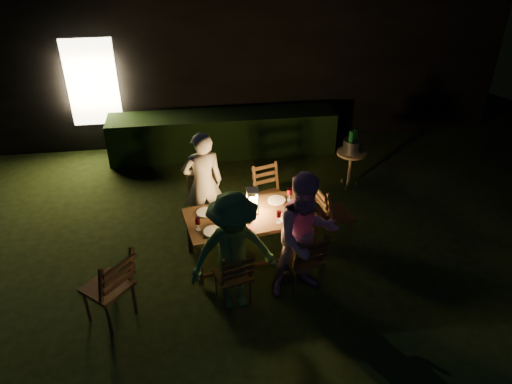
{
  "coord_description": "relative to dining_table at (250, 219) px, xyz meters",
  "views": [
    {
      "loc": [
        -1.03,
        -4.79,
        4.46
      ],
      "look_at": [
        -0.27,
        0.84,
        0.89
      ],
      "focal_mm": 35.0,
      "sensor_mm": 36.0,
      "label": 1
    }
  ],
  "objects": [
    {
      "name": "chair_far_left",
      "position": [
        -0.57,
        0.68,
        -0.34
      ],
      "size": [
        0.48,
        0.51,
        0.95
      ],
      "rotation": [
        0.0,
        0.0,
        3.28
      ],
      "color": "#4F2E1A",
      "rests_on": "ground"
    },
    {
      "name": "plate_near_right",
      "position": [
        0.48,
        -0.14,
        0.08
      ],
      "size": [
        0.25,
        0.25,
        0.01
      ],
      "primitive_type": "cylinder",
      "color": "white",
      "rests_on": "dining_table"
    },
    {
      "name": "ice_bucket",
      "position": [
        1.9,
        1.66,
        0.12
      ],
      "size": [
        0.3,
        0.3,
        0.22
      ],
      "primitive_type": "cylinder",
      "color": "#A5A8AD",
      "rests_on": "side_table"
    },
    {
      "name": "lantern",
      "position": [
        0.04,
        0.06,
        0.23
      ],
      "size": [
        0.16,
        0.16,
        0.35
      ],
      "color": "white",
      "rests_on": "dining_table"
    },
    {
      "name": "garden_envelope",
      "position": [
        0.37,
        5.56,
        0.95
      ],
      "size": [
        40.0,
        40.0,
        3.2
      ],
      "color": "black",
      "rests_on": "ground"
    },
    {
      "name": "plate_near_left",
      "position": [
        -0.5,
        -0.31,
        0.08
      ],
      "size": [
        0.25,
        0.25,
        0.01
      ],
      "primitive_type": "cylinder",
      "color": "white",
      "rests_on": "dining_table"
    },
    {
      "name": "chair_end",
      "position": [
        1.21,
        0.21,
        -0.33
      ],
      "size": [
        0.56,
        0.54,
        1.01
      ],
      "rotation": [
        0.0,
        0.0,
        -1.37
      ],
      "color": "#4F2E1A",
      "rests_on": "ground"
    },
    {
      "name": "wineglass_c",
      "position": [
        0.34,
        -0.23,
        0.16
      ],
      "size": [
        0.06,
        0.06,
        0.18
      ],
      "primitive_type": null,
      "color": "#59070F",
      "rests_on": "dining_table"
    },
    {
      "name": "chair_spare",
      "position": [
        -1.75,
        -0.93,
        -0.31
      ],
      "size": [
        0.7,
        0.7,
        1.08
      ],
      "rotation": [
        0.0,
        0.0,
        0.84
      ],
      "color": "#4F2E1A",
      "rests_on": "ground"
    },
    {
      "name": "bottle_bucket_a",
      "position": [
        1.85,
        1.62,
        0.17
      ],
      "size": [
        0.07,
        0.07,
        0.32
      ],
      "primitive_type": "cylinder",
      "color": "#0F471E",
      "rests_on": "side_table"
    },
    {
      "name": "wineglass_d",
      "position": [
        0.58,
        0.28,
        0.16
      ],
      "size": [
        0.06,
        0.06,
        0.18
      ],
      "primitive_type": null,
      "color": "#59070F",
      "rests_on": "dining_table"
    },
    {
      "name": "person_house_side",
      "position": [
        -0.58,
        0.73,
        0.17
      ],
      "size": [
        0.64,
        0.47,
        1.59
      ],
      "primitive_type": "imported",
      "rotation": [
        0.0,
        0.0,
        3.31
      ],
      "color": "beige",
      "rests_on": "ground"
    },
    {
      "name": "person_opp_left",
      "position": [
        -0.3,
        -0.88,
        0.16
      ],
      "size": [
        1.11,
        0.76,
        1.59
      ],
      "primitive_type": "imported",
      "rotation": [
        0.0,
        0.0,
        0.17
      ],
      "color": "#3A7038",
      "rests_on": "ground"
    },
    {
      "name": "napkin_right",
      "position": [
        0.59,
        -0.2,
        0.08
      ],
      "size": [
        0.18,
        0.14,
        0.01
      ],
      "primitive_type": "cube",
      "color": "red",
      "rests_on": "dining_table"
    },
    {
      "name": "wineglass_b",
      "position": [
        -0.69,
        -0.24,
        0.16
      ],
      "size": [
        0.06,
        0.06,
        0.18
      ],
      "primitive_type": null,
      "color": "#59070F",
      "rests_on": "dining_table"
    },
    {
      "name": "side_table",
      "position": [
        1.9,
        1.66,
        -0.06
      ],
      "size": [
        0.48,
        0.48,
        0.65
      ],
      "color": "olive",
      "rests_on": "ground"
    },
    {
      "name": "bottle_bucket_b",
      "position": [
        1.95,
        1.7,
        0.17
      ],
      "size": [
        0.07,
        0.07,
        0.32
      ],
      "primitive_type": "cylinder",
      "color": "#0F471E",
      "rests_on": "side_table"
    },
    {
      "name": "chair_near_right",
      "position": [
        0.58,
        -0.68,
        -0.34
      ],
      "size": [
        0.53,
        0.56,
        0.95
      ],
      "rotation": [
        0.0,
        0.0,
        0.28
      ],
      "color": "#4F2E1A",
      "rests_on": "ground"
    },
    {
      "name": "person_opp_right",
      "position": [
        0.58,
        -0.73,
        0.21
      ],
      "size": [
        0.91,
        0.77,
        1.68
      ],
      "primitive_type": "imported",
      "rotation": [
        0.0,
        0.0,
        0.17
      ],
      "color": "#C386B9",
      "rests_on": "ground"
    },
    {
      "name": "bottle_table",
      "position": [
        -0.25,
        -0.04,
        0.21
      ],
      "size": [
        0.07,
        0.07,
        0.28
      ],
      "primitive_type": "cylinder",
      "color": "#0F471E",
      "rests_on": "dining_table"
    },
    {
      "name": "plate_far_left",
      "position": [
        -0.58,
        0.12,
        0.08
      ],
      "size": [
        0.25,
        0.25,
        0.01
      ],
      "primitive_type": "cylinder",
      "color": "white",
      "rests_on": "dining_table"
    },
    {
      "name": "napkin_left",
      "position": [
        -0.09,
        -0.34,
        0.08
      ],
      "size": [
        0.18,
        0.14,
        0.01
      ],
      "primitive_type": "cube",
      "color": "red",
      "rests_on": "dining_table"
    },
    {
      "name": "phone",
      "position": [
        -0.56,
        -0.4,
        0.07
      ],
      "size": [
        0.14,
        0.07,
        0.01
      ],
      "primitive_type": "cube",
      "color": "black",
      "rests_on": "dining_table"
    },
    {
      "name": "chair_far_right",
      "position": [
        0.41,
        0.85,
        -0.36
      ],
      "size": [
        0.52,
        0.54,
        0.91
      ],
      "rotation": [
        0.0,
        0.0,
        3.44
      ],
      "color": "#4F2E1A",
      "rests_on": "ground"
    },
    {
      "name": "plate_far_right",
      "position": [
        0.41,
        0.29,
        0.08
      ],
      "size": [
        0.25,
        0.25,
        0.01
      ],
      "primitive_type": "cylinder",
      "color": "white",
      "rests_on": "dining_table"
    },
    {
      "name": "wineglass_e",
      "position": [
        -0.05,
        -0.31,
        0.16
      ],
      "size": [
        0.06,
        0.06,
        0.18
      ],
      "primitive_type": null,
      "color": "silver",
      "rests_on": "dining_table"
    },
    {
      "name": "dining_table",
      "position": [
        0.0,
        0.0,
        0.0
      ],
      "size": [
        1.8,
        1.11,
        0.7
      ],
      "rotation": [
        0.0,
        0.0,
        0.17
      ],
      "color": "#4F2E1A",
      "rests_on": "ground"
    },
    {
      "name": "wineglass_a",
      "position": [
        -0.34,
        0.23,
        0.16
      ],
      "size": [
        0.06,
        0.06,
        0.18
      ],
      "primitive_type": null,
      "color": "#59070F",
      "rests_on": "dining_table"
    },
    {
      "name": "chair_near_left",
      "position": [
        -0.31,
        -0.83,
        -0.36
      ],
      "size": [
        0.5,
        0.52,
        0.9
      ],
      "rotation": [
        0.0,
        0.0,
        0.28
      ],
      "color": "#4F2E1A",
      "rests_on": "ground"
    }
  ]
}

